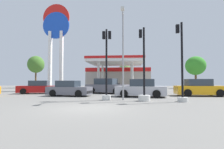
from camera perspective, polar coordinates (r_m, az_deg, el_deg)
ground_plane at (r=9.13m, az=-7.59°, el=-10.64°), size 90.00×90.00×0.00m
gas_station at (r=30.89m, az=2.07°, el=-0.87°), size 10.53×13.95×4.46m
station_pole_sign at (r=27.30m, az=-17.53°, el=11.82°), size 3.85×0.56×12.49m
car_0 at (r=18.26m, az=26.29°, el=-3.99°), size 4.39×2.09×1.55m
car_1 at (r=21.09m, az=-22.66°, el=-3.93°), size 4.27×2.56×1.43m
car_2 at (r=19.93m, az=-1.59°, el=-3.91°), size 4.98×3.17×1.66m
car_3 at (r=16.80m, az=-13.54°, el=-4.55°), size 4.11×2.17×1.41m
car_4 at (r=15.68m, az=9.34°, el=-4.55°), size 4.52×2.49×1.54m
traffic_signal_0 at (r=12.37m, az=10.19°, el=-2.82°), size 0.80×0.80×5.07m
traffic_signal_1 at (r=12.88m, az=-1.77°, el=0.79°), size 0.65×0.67×5.14m
traffic_signal_2 at (r=12.59m, az=21.48°, el=-0.18°), size 0.66×0.69×5.28m
tree_0 at (r=40.46m, az=-23.22°, el=2.97°), size 3.38×3.38×6.67m
tree_1 at (r=37.73m, az=4.14°, el=1.05°), size 2.93×2.93×4.95m
tree_2 at (r=37.82m, az=25.23°, el=2.54°), size 3.76×3.76×6.17m
corner_streetlamp at (r=12.96m, az=3.54°, el=9.03°), size 0.24×1.48×6.36m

